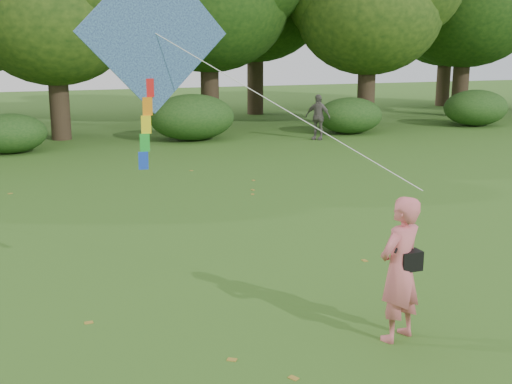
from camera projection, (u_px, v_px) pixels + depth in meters
name	position (u px, v px, depth m)	size (l,w,h in m)	color
ground	(323.00, 325.00, 8.94)	(100.00, 100.00, 0.00)	#265114
man_kite_flyer	(400.00, 269.00, 8.33)	(0.71, 0.47, 1.95)	#D8656D
bystander_right	(318.00, 117.00, 26.23)	(1.09, 0.45, 1.85)	#645E59
crossbody_bag	(409.00, 260.00, 8.31)	(0.43, 0.20, 0.74)	black
flying_kite	(155.00, 36.00, 8.92)	(3.99, 2.68, 3.11)	#24439E
tree_line	(133.00, 4.00, 29.11)	(54.70, 15.30, 9.48)	#3A2D1E
shrub_band	(100.00, 124.00, 24.54)	(39.15, 3.22, 1.88)	#264919
fallen_leaves	(189.00, 226.00, 13.80)	(7.33, 12.89, 0.01)	olive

